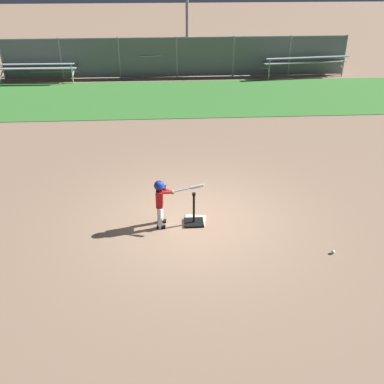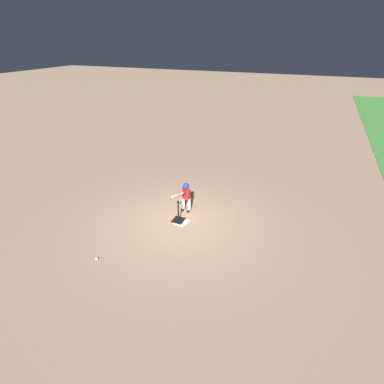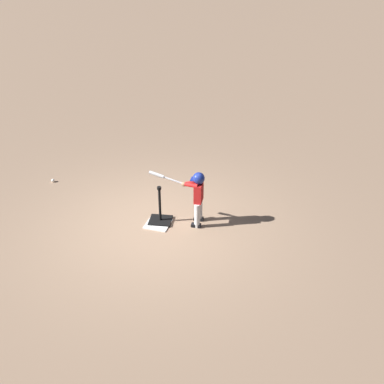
# 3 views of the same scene
# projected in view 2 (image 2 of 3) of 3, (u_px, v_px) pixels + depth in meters

# --- Properties ---
(ground_plane) EXTENTS (90.00, 90.00, 0.00)m
(ground_plane) POSITION_uv_depth(u_px,v_px,m) (182.00, 223.00, 9.82)
(ground_plane) COLOR #93755B
(home_plate) EXTENTS (0.51, 0.51, 0.02)m
(home_plate) POSITION_uv_depth(u_px,v_px,m) (181.00, 222.00, 9.85)
(home_plate) COLOR white
(home_plate) RESTS_ON ground_plane
(batting_tee) EXTENTS (0.42, 0.37, 0.74)m
(batting_tee) POSITION_uv_depth(u_px,v_px,m) (178.00, 218.00, 9.86)
(batting_tee) COLOR black
(batting_tee) RESTS_ON ground_plane
(batter_child) EXTENTS (1.02, 0.34, 1.06)m
(batter_child) POSITION_uv_depth(u_px,v_px,m) (186.00, 194.00, 10.16)
(batter_child) COLOR silver
(batter_child) RESTS_ON ground_plane
(baseball) EXTENTS (0.07, 0.07, 0.07)m
(baseball) POSITION_uv_depth(u_px,v_px,m) (97.00, 259.00, 8.17)
(baseball) COLOR white
(baseball) RESTS_ON ground_plane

